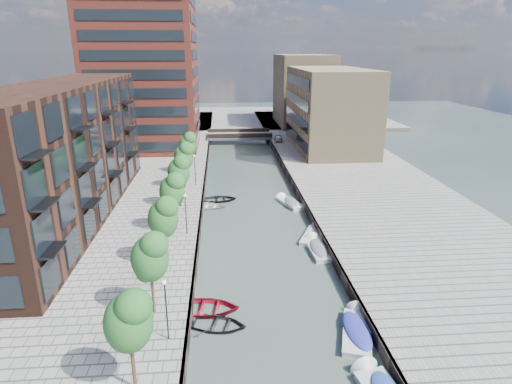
{
  "coord_description": "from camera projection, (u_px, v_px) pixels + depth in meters",
  "views": [
    {
      "loc": [
        -3.54,
        -14.88,
        18.25
      ],
      "look_at": [
        0.0,
        28.97,
        3.5
      ],
      "focal_mm": 30.0,
      "sensor_mm": 36.0,
      "label": 1
    }
  ],
  "objects": [
    {
      "name": "motorboat_2",
      "position": [
        314.0,
        235.0,
        43.91
      ],
      "size": [
        3.58,
        5.16,
        1.64
      ],
      "color": "silver",
      "rests_on": "ground"
    },
    {
      "name": "tan_block_near",
      "position": [
        329.0,
        109.0,
        77.4
      ],
      "size": [
        12.0,
        25.0,
        14.0
      ],
      "primitive_type": "cube",
      "color": "#9B835F",
      "rests_on": "quay_right"
    },
    {
      "name": "tree_6",
      "position": [
        187.0,
        144.0,
        61.27
      ],
      "size": [
        2.5,
        2.5,
        5.95
      ],
      "color": "#382619",
      "rests_on": "quay_left"
    },
    {
      "name": "sloop_4",
      "position": [
        219.0,
        201.0,
        54.07
      ],
      "size": [
        4.62,
        3.41,
        0.92
      ],
      "primitive_type": "imported",
      "rotation": [
        0.0,
        0.0,
        1.62
      ],
      "color": "black",
      "rests_on": "ground"
    },
    {
      "name": "water",
      "position": [
        249.0,
        191.0,
        57.93
      ],
      "size": [
        300.0,
        300.0,
        0.0
      ],
      "primitive_type": "plane",
      "color": "#38473F",
      "rests_on": "ground"
    },
    {
      "name": "sloop_2",
      "position": [
        206.0,
        311.0,
        31.29
      ],
      "size": [
        5.35,
        4.05,
        1.04
      ],
      "primitive_type": "imported",
      "rotation": [
        0.0,
        0.0,
        1.48
      ],
      "color": "maroon",
      "rests_on": "ground"
    },
    {
      "name": "lamp_0",
      "position": [
        166.0,
        304.0,
        26.02
      ],
      "size": [
        0.24,
        0.24,
        4.12
      ],
      "color": "black",
      "rests_on": "quay_left"
    },
    {
      "name": "sloop_1",
      "position": [
        218.0,
        327.0,
        29.52
      ],
      "size": [
        4.7,
        3.84,
        0.85
      ],
      "primitive_type": "imported",
      "rotation": [
        0.0,
        0.0,
        1.33
      ],
      "color": "black",
      "rests_on": "ground"
    },
    {
      "name": "apartment_block",
      "position": [
        64.0,
        153.0,
        44.41
      ],
      "size": [
        8.0,
        38.0,
        14.0
      ],
      "primitive_type": "cube",
      "color": "black",
      "rests_on": "quay_left"
    },
    {
      "name": "tan_block_far",
      "position": [
        303.0,
        90.0,
        101.65
      ],
      "size": [
        12.0,
        20.0,
        16.0
      ],
      "primitive_type": "cube",
      "color": "#9B835F",
      "rests_on": "quay_right"
    },
    {
      "name": "tower",
      "position": [
        143.0,
        62.0,
        75.18
      ],
      "size": [
        18.0,
        18.0,
        30.0
      ],
      "primitive_type": "cube",
      "color": "maroon",
      "rests_on": "quay_left"
    },
    {
      "name": "motorboat_4",
      "position": [
        289.0,
        203.0,
        52.91
      ],
      "size": [
        3.19,
        5.04,
        1.59
      ],
      "color": "white",
      "rests_on": "ground"
    },
    {
      "name": "tree_2",
      "position": [
        163.0,
        216.0,
        34.8
      ],
      "size": [
        2.5,
        2.5,
        5.95
      ],
      "color": "#382619",
      "rests_on": "quay_left"
    },
    {
      "name": "quay_wall_left",
      "position": [
        204.0,
        188.0,
        57.31
      ],
      "size": [
        0.25,
        140.0,
        1.0
      ],
      "primitive_type": "cube",
      "color": "#332823",
      "rests_on": "ground"
    },
    {
      "name": "lamp_1",
      "position": [
        186.0,
        210.0,
        41.14
      ],
      "size": [
        0.24,
        0.24,
        4.12
      ],
      "color": "black",
      "rests_on": "quay_left"
    },
    {
      "name": "quay_right",
      "position": [
        365.0,
        184.0,
        58.99
      ],
      "size": [
        20.0,
        140.0,
        1.0
      ],
      "primitive_type": "cube",
      "color": "gray",
      "rests_on": "ground"
    },
    {
      "name": "tree_0",
      "position": [
        128.0,
        319.0,
        21.57
      ],
      "size": [
        2.5,
        2.5,
        5.95
      ],
      "color": "#382619",
      "rests_on": "quay_left"
    },
    {
      "name": "tree_3",
      "position": [
        172.0,
        190.0,
        41.42
      ],
      "size": [
        2.5,
        2.5,
        5.95
      ],
      "color": "#382619",
      "rests_on": "quay_left"
    },
    {
      "name": "sloop_3",
      "position": [
        208.0,
        208.0,
        51.68
      ],
      "size": [
        5.12,
        4.21,
        0.92
      ],
      "primitive_type": "imported",
      "rotation": [
        0.0,
        0.0,
        1.31
      ],
      "color": "silver",
      "rests_on": "ground"
    },
    {
      "name": "car",
      "position": [
        278.0,
        138.0,
        83.98
      ],
      "size": [
        1.87,
        3.77,
        1.24
      ],
      "primitive_type": "imported",
      "rotation": [
        0.0,
        0.0,
        -0.12
      ],
      "color": "#9F9FA3",
      "rests_on": "quay_right"
    },
    {
      "name": "tree_1",
      "position": [
        150.0,
        256.0,
        28.19
      ],
      "size": [
        2.5,
        2.5,
        5.95
      ],
      "color": "#382619",
      "rests_on": "quay_left"
    },
    {
      "name": "bridge",
      "position": [
        239.0,
        135.0,
        87.73
      ],
      "size": [
        13.0,
        6.0,
        1.3
      ],
      "color": "gray",
      "rests_on": "ground"
    },
    {
      "name": "tree_5",
      "position": [
        184.0,
        155.0,
        54.65
      ],
      "size": [
        2.5,
        2.5,
        5.95
      ],
      "color": "#382619",
      "rests_on": "quay_left"
    },
    {
      "name": "lamp_2",
      "position": [
        195.0,
        167.0,
        56.27
      ],
      "size": [
        0.24,
        0.24,
        4.12
      ],
      "color": "black",
      "rests_on": "quay_left"
    },
    {
      "name": "quay_wall_right",
      "position": [
        294.0,
        186.0,
        58.24
      ],
      "size": [
        0.25,
        140.0,
        1.0
      ],
      "primitive_type": "cube",
      "color": "#332823",
      "rests_on": "ground"
    },
    {
      "name": "motorboat_3",
      "position": [
        357.0,
        329.0,
        28.99
      ],
      "size": [
        3.26,
        5.51,
        1.74
      ],
      "color": "silver",
      "rests_on": "ground"
    },
    {
      "name": "motorboat_1",
      "position": [
        317.0,
        248.0,
        40.73
      ],
      "size": [
        2.0,
        5.06,
        1.66
      ],
      "color": "silver",
      "rests_on": "ground"
    },
    {
      "name": "tree_4",
      "position": [
        179.0,
        170.0,
        48.04
      ],
      "size": [
        2.5,
        2.5,
        5.95
      ],
      "color": "#382619",
      "rests_on": "quay_left"
    },
    {
      "name": "far_closure",
      "position": [
        235.0,
        119.0,
        114.48
      ],
      "size": [
        80.0,
        40.0,
        1.0
      ],
      "primitive_type": "cube",
      "color": "gray",
      "rests_on": "ground"
    }
  ]
}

